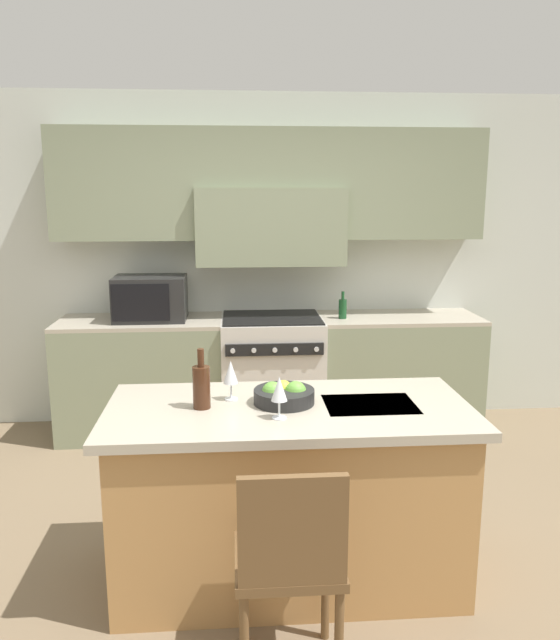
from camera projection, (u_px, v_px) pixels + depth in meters
name	position (u px, v px, depth m)	size (l,w,h in m)	color
ground_plane	(296.00, 570.00, 3.22)	(10.00, 10.00, 0.00)	#7A664C
back_cabinetry	(269.00, 233.00, 5.07)	(10.00, 0.46, 2.70)	silver
back_counter	(272.00, 374.00, 5.06)	(3.36, 0.62, 0.93)	gray
range_stove	(272.00, 374.00, 5.03)	(0.80, 0.70, 0.95)	beige
microwave	(150.00, 298.00, 4.85)	(0.55, 0.40, 0.34)	black
kitchen_island	(289.00, 492.00, 3.10)	(1.76, 0.83, 0.91)	#B7844C
island_chair	(290.00, 559.00, 2.38)	(0.42, 0.40, 0.94)	brown
wine_bottle	(201.00, 386.00, 2.96)	(0.08, 0.08, 0.29)	#422314
wine_glass_near	(279.00, 390.00, 2.82)	(0.07, 0.07, 0.20)	white
wine_glass_far	(231.00, 373.00, 3.07)	(0.07, 0.07, 0.20)	white
fruit_bowl	(284.00, 395.00, 3.04)	(0.30, 0.30, 0.11)	black
oil_bottle_on_counter	(343.00, 308.00, 4.92)	(0.06, 0.06, 0.22)	#194723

